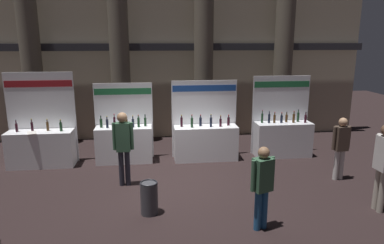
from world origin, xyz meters
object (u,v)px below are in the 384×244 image
at_px(visitor_2, 123,143).
at_px(exhibitor_booth_2, 205,139).
at_px(exhibitor_booth_0, 41,144).
at_px(visitor_1, 383,160).
at_px(visitor_6, 341,144).
at_px(exhibitor_booth_1, 124,141).
at_px(trash_bin, 149,198).
at_px(exhibitor_booth_3, 282,136).
at_px(visitor_3, 262,182).

bearing_deg(visitor_2, exhibitor_booth_2, -142.30).
bearing_deg(exhibitor_booth_0, visitor_1, -24.76).
height_order(exhibitor_booth_2, visitor_6, exhibitor_booth_2).
bearing_deg(exhibitor_booth_1, exhibitor_booth_2, -1.76).
bearing_deg(exhibitor_booth_1, exhibitor_booth_0, -177.61).
height_order(exhibitor_booth_2, trash_bin, exhibitor_booth_2).
xyz_separation_m(exhibitor_booth_3, visitor_6, (0.73, -1.96, 0.31)).
xyz_separation_m(exhibitor_booth_2, trash_bin, (-1.63, -3.15, -0.25)).
distance_m(exhibitor_booth_2, visitor_1, 4.71).
bearing_deg(exhibitor_booth_2, visitor_3, -83.83).
distance_m(exhibitor_booth_1, trash_bin, 3.31).
height_order(trash_bin, visitor_3, visitor_3).
xyz_separation_m(exhibitor_booth_2, exhibitor_booth_3, (2.36, 0.05, 0.02)).
relative_size(visitor_3, visitor_6, 1.00).
xyz_separation_m(exhibitor_booth_1, visitor_3, (2.78, -4.04, 0.34)).
bearing_deg(exhibitor_booth_0, exhibitor_booth_1, 2.39).
bearing_deg(visitor_3, visitor_6, 16.53).
distance_m(exhibitor_booth_0, visitor_2, 2.93).
relative_size(trash_bin, visitor_1, 0.37).
distance_m(exhibitor_booth_0, exhibitor_booth_3, 6.96).
height_order(exhibitor_booth_2, visitor_3, exhibitor_booth_2).
height_order(trash_bin, visitor_6, visitor_6).
bearing_deg(exhibitor_booth_3, visitor_1, -79.03).
distance_m(exhibitor_booth_1, visitor_1, 6.52).
relative_size(exhibitor_booth_1, visitor_3, 1.40).
distance_m(exhibitor_booth_3, visitor_3, 4.47).
relative_size(exhibitor_booth_0, exhibitor_booth_1, 1.15).
height_order(exhibitor_booth_1, visitor_3, exhibitor_booth_1).
height_order(exhibitor_booth_2, exhibitor_booth_3, exhibitor_booth_3).
bearing_deg(visitor_3, visitor_1, -12.17).
relative_size(visitor_1, visitor_6, 1.15).
distance_m(exhibitor_booth_1, visitor_2, 1.80).
xyz_separation_m(exhibitor_booth_0, exhibitor_booth_3, (6.96, 0.07, -0.01)).
bearing_deg(visitor_1, visitor_2, -111.18).
relative_size(exhibitor_booth_2, visitor_3, 1.43).
bearing_deg(exhibitor_booth_3, exhibitor_booth_1, 179.75).
distance_m(trash_bin, visitor_2, 1.76).
distance_m(exhibitor_booth_0, exhibitor_booth_2, 4.60).
xyz_separation_m(exhibitor_booth_3, visitor_3, (-1.93, -4.02, 0.33)).
bearing_deg(exhibitor_booth_2, exhibitor_booth_3, 1.26).
distance_m(exhibitor_booth_0, visitor_3, 6.41).
xyz_separation_m(exhibitor_booth_1, exhibitor_booth_2, (2.35, -0.07, -0.01)).
height_order(exhibitor_booth_2, visitor_2, exhibitor_booth_2).
bearing_deg(visitor_6, visitor_1, -96.30).
bearing_deg(visitor_6, visitor_2, 172.23).
xyz_separation_m(exhibitor_booth_0, visitor_2, (2.38, -1.64, 0.44)).
height_order(exhibitor_booth_3, trash_bin, exhibitor_booth_3).
relative_size(visitor_2, visitor_6, 1.13).
bearing_deg(visitor_1, visitor_3, -82.44).
height_order(visitor_2, visitor_3, visitor_2).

